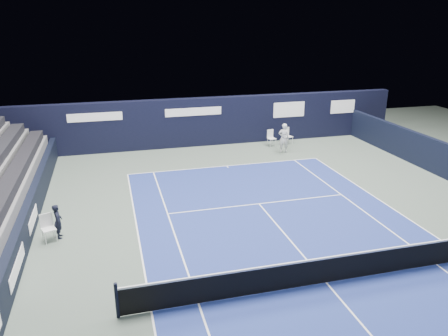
% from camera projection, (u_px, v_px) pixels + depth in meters
% --- Properties ---
extents(ground, '(48.00, 48.00, 0.00)m').
position_uv_depth(ground, '(300.00, 252.00, 15.57)').
color(ground, '#49574D').
rests_on(ground, ground).
extents(court_surface, '(10.97, 23.77, 0.01)m').
position_uv_depth(court_surface, '(326.00, 283.00, 13.74)').
color(court_surface, navy).
rests_on(court_surface, ground).
extents(folding_chair_back_a, '(0.55, 0.58, 1.05)m').
position_uv_depth(folding_chair_back_a, '(271.00, 135.00, 28.37)').
color(folding_chair_back_a, silver).
rests_on(folding_chair_back_a, ground).
extents(folding_chair_back_b, '(0.60, 0.59, 1.08)m').
position_uv_depth(folding_chair_back_b, '(287.00, 135.00, 28.78)').
color(folding_chair_back_b, silver).
rests_on(folding_chair_back_b, ground).
extents(line_judge_chair, '(0.59, 0.58, 1.05)m').
position_uv_depth(line_judge_chair, '(48.00, 226.00, 16.21)').
color(line_judge_chair, white).
rests_on(line_judge_chair, ground).
extents(line_judge, '(0.37, 0.52, 1.35)m').
position_uv_depth(line_judge, '(58.00, 221.00, 16.39)').
color(line_judge, black).
rests_on(line_judge, ground).
extents(court_markings, '(11.03, 23.83, 0.00)m').
position_uv_depth(court_markings, '(326.00, 283.00, 13.74)').
color(court_markings, white).
rests_on(court_markings, court_surface).
extents(tennis_net, '(12.90, 0.10, 1.10)m').
position_uv_depth(tennis_net, '(328.00, 269.00, 13.57)').
color(tennis_net, black).
rests_on(tennis_net, ground).
extents(back_sponsor_wall, '(26.00, 0.63, 3.10)m').
position_uv_depth(back_sponsor_wall, '(208.00, 121.00, 28.30)').
color(back_sponsor_wall, black).
rests_on(back_sponsor_wall, ground).
extents(side_barrier_left, '(0.33, 22.00, 1.20)m').
position_uv_depth(side_barrier_left, '(28.00, 220.00, 16.68)').
color(side_barrier_left, black).
rests_on(side_barrier_left, ground).
extents(tennis_player, '(0.74, 0.89, 1.82)m').
position_uv_depth(tennis_player, '(284.00, 138.00, 26.85)').
color(tennis_player, silver).
rests_on(tennis_player, ground).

